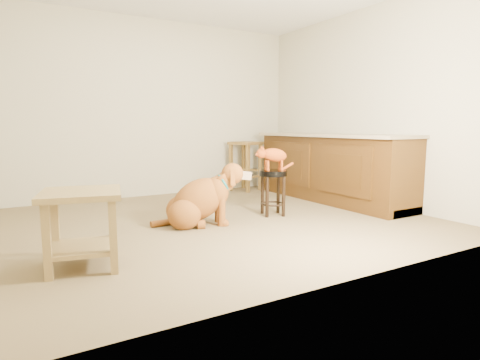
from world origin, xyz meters
TOP-DOWN VIEW (x-y plane):
  - floor at (0.00, 0.00)m, footprint 4.50×4.00m
  - room_shell at (0.00, 0.00)m, footprint 4.54×4.04m
  - cabinet_run at (1.94, 0.30)m, footprint 0.70×2.56m
  - padded_stool at (0.70, -0.06)m, footprint 0.34×0.34m
  - wood_stool at (1.40, 1.70)m, footprint 0.56×0.56m
  - side_table at (-1.52, -0.80)m, footprint 0.66×0.66m
  - golden_retriever at (-0.24, -0.07)m, footprint 1.05×0.64m
  - tabby_kitten at (0.69, -0.06)m, footprint 0.50×0.23m

SIDE VIEW (x-z plane):
  - floor at x=0.00m, z-range -0.01..0.01m
  - golden_retriever at x=-0.24m, z-range -0.09..0.61m
  - padded_stool at x=0.70m, z-range 0.11..0.64m
  - side_table at x=-1.52m, z-range 0.09..0.67m
  - wood_stool at x=1.40m, z-range 0.02..0.81m
  - cabinet_run at x=1.94m, z-range -0.03..0.91m
  - tabby_kitten at x=0.69m, z-range 0.55..0.86m
  - room_shell at x=0.00m, z-range 0.37..2.99m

